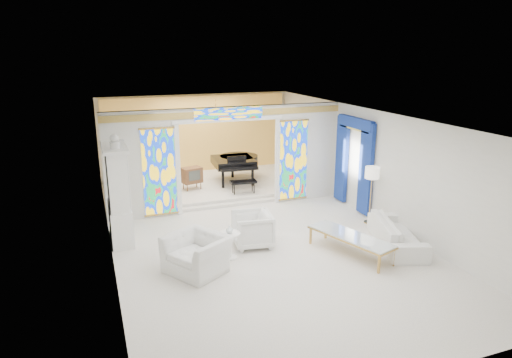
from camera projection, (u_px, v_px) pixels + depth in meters
name	position (u px, v px, depth m)	size (l,w,h in m)	color
floor	(252.00, 231.00, 11.87)	(12.00, 12.00, 0.00)	white
ceiling	(252.00, 116.00, 11.05)	(7.00, 12.00, 0.02)	white
wall_back	(197.00, 135.00, 16.87)	(7.00, 0.02, 3.00)	silver
wall_front	(405.00, 288.00, 6.05)	(7.00, 0.02, 3.00)	silver
wall_left	(106.00, 190.00, 10.29)	(0.02, 12.00, 3.00)	silver
wall_right	(370.00, 164.00, 12.63)	(0.02, 12.00, 3.00)	silver
partition_wall	(228.00, 153.00, 13.22)	(7.00, 0.22, 3.00)	silver
stained_glass_left	(159.00, 172.00, 12.54)	(0.90, 0.04, 2.40)	gold
stained_glass_right	(293.00, 160.00, 13.90)	(0.90, 0.04, 2.40)	gold
stained_glass_transom	(229.00, 114.00, 12.81)	(2.00, 0.04, 0.34)	gold
alcove_platform	(211.00, 185.00, 15.54)	(6.80, 3.80, 0.18)	white
gold_curtain_back	(198.00, 136.00, 16.76)	(6.70, 0.10, 2.90)	gold
chandelier	(216.00, 113.00, 14.85)	(0.48, 0.48, 0.30)	#B88D40
blue_drapes	(354.00, 156.00, 13.21)	(0.14, 1.85, 2.65)	navy
china_cabinet	(118.00, 195.00, 11.01)	(0.56, 1.46, 2.72)	white
armchair_left	(197.00, 254.00, 9.62)	(1.22, 1.06, 0.79)	white
armchair_right	(252.00, 229.00, 10.88)	(0.89, 0.91, 0.83)	silver
sofa	(397.00, 233.00, 10.91)	(2.21, 0.86, 0.64)	white
side_table	(230.00, 242.00, 10.23)	(0.63, 0.63, 0.61)	white
vase	(229.00, 229.00, 10.15)	(0.16, 0.16, 0.17)	silver
coffee_table	(351.00, 237.00, 10.41)	(1.31, 2.22, 0.47)	white
floor_lamp	(372.00, 175.00, 12.09)	(0.44, 0.44, 1.57)	#B88D40
grand_piano	(236.00, 161.00, 15.62)	(1.72, 2.56, 1.01)	black
tv_console	(192.00, 175.00, 14.72)	(0.70, 0.55, 0.72)	brown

